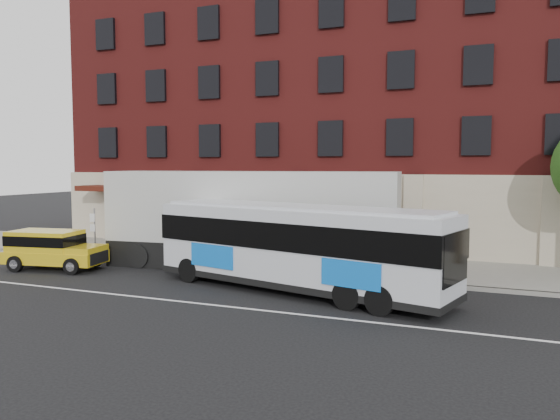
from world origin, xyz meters
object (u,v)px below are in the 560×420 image
at_px(city_bus, 297,245).
at_px(shipping_container, 250,221).
at_px(sign_pole, 94,230).
at_px(yellow_suv, 51,247).

distance_m(city_bus, shipping_container, 5.05).
xyz_separation_m(sign_pole, shipping_container, (8.09, 0.68, 0.69)).
distance_m(sign_pole, yellow_suv, 2.91).
distance_m(sign_pole, shipping_container, 8.15).
relative_size(sign_pole, city_bus, 0.21).
relative_size(city_bus, yellow_suv, 2.55).
bearing_deg(city_bus, shipping_container, 135.15).
bearing_deg(sign_pole, shipping_container, 4.77).
height_order(city_bus, yellow_suv, city_bus).
relative_size(yellow_suv, shipping_container, 0.35).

